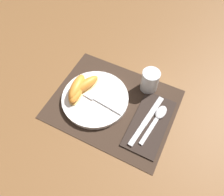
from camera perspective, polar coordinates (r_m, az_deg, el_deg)
name	(u,v)px	position (r m, az deg, el deg)	size (l,w,h in m)	color
ground_plane	(113,104)	(0.80, 0.31, -1.64)	(3.00, 3.00, 0.00)	brown
placemat	(113,104)	(0.80, 0.31, -1.56)	(0.44, 0.35, 0.00)	#38281E
plate	(95,98)	(0.80, -4.40, -0.09)	(0.24, 0.24, 0.02)	white
juice_glass	(150,82)	(0.82, 9.81, 4.25)	(0.06, 0.06, 0.09)	silver
napkin	(150,123)	(0.77, 9.83, -6.42)	(0.12, 0.24, 0.00)	#2D231E
knife	(146,121)	(0.77, 8.84, -6.06)	(0.05, 0.22, 0.01)	silver
spoon	(158,117)	(0.78, 11.90, -4.89)	(0.05, 0.17, 0.01)	silver
fork	(96,99)	(0.79, -4.17, -0.21)	(0.19, 0.04, 0.00)	silver
citrus_wedge_0	(85,86)	(0.81, -7.04, 3.26)	(0.08, 0.13, 0.04)	#F4DB84
citrus_wedge_1	(77,88)	(0.80, -9.14, 2.71)	(0.06, 0.12, 0.05)	#F4DB84
citrus_wedge_2	(77,90)	(0.80, -9.19, 2.13)	(0.08, 0.13, 0.04)	#F4DB84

